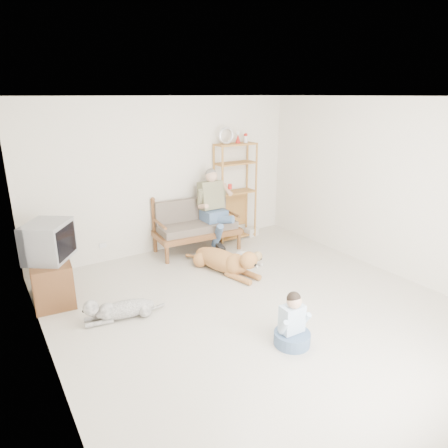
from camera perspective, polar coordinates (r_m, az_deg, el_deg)
floor at (r=5.40m, az=5.19°, el=-12.33°), size 5.50×5.50×0.00m
ceiling at (r=4.66m, az=6.17°, el=17.66°), size 5.50×5.50×0.00m
wall_back at (r=7.16m, az=-8.05°, el=6.81°), size 5.00×0.00×5.00m
wall_left at (r=3.93m, az=-24.64°, el=-4.16°), size 0.00×5.50×5.50m
wall_right at (r=6.66m, az=22.96°, el=4.70°), size 0.00×5.50×5.50m
loveseat at (r=7.24m, az=-4.14°, el=-0.02°), size 1.55×0.81×0.95m
man at (r=7.12m, az=-1.13°, el=1.33°), size 0.56×0.80×1.29m
etagere at (r=7.70m, az=1.60°, el=4.76°), size 0.83×0.36×2.17m
book_stack at (r=8.09m, az=3.91°, el=-1.08°), size 0.27×0.22×0.16m
tv_stand at (r=6.03m, az=-23.43°, el=-7.26°), size 0.59×0.95×0.60m
crt_tv at (r=5.82m, az=-23.78°, el=-2.25°), size 0.77×0.79×0.52m
wall_outlet at (r=7.03m, az=-16.92°, el=-2.94°), size 0.12×0.02×0.08m
golden_retriever at (r=6.39m, az=0.28°, el=-5.29°), size 0.65×1.51×0.47m
shaggy_dog at (r=5.34m, az=-14.93°, el=-11.71°), size 1.09×0.37×0.32m
terrier at (r=6.75m, az=3.68°, el=-4.78°), size 0.30×0.69×0.26m
child at (r=4.71m, az=9.73°, el=-14.13°), size 0.42×0.42×0.66m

